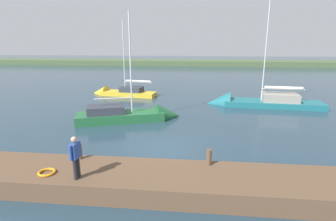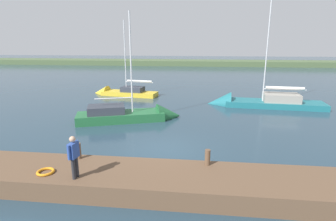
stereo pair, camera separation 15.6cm
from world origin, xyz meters
The scene contains 10 objects.
ground_plane centered at (0.00, 0.00, 0.00)m, with size 200.00×200.00×0.00m, color #263D4C.
far_shoreline centered at (0.00, -54.55, 0.00)m, with size 180.00×8.00×2.40m, color #4C603D.
dock_pier centered at (0.00, 4.07, 0.38)m, with size 21.82×2.57×0.75m, color brown.
mooring_post_near centered at (-2.18, 3.17, 1.08)m, with size 0.22×0.22×0.66m, color brown.
mooring_post_far centered at (3.27, 3.17, 1.10)m, with size 0.19×0.19×0.70m, color brown.
life_ring_buoy centered at (3.98, 4.58, 0.80)m, with size 0.66×0.66×0.10m, color orange.
sailboat_inner_slip centered at (2.86, -5.31, 0.25)m, with size 7.81×4.30×8.48m.
sailboat_behind_pier centered at (6.67, -14.44, 0.19)m, with size 7.39×2.91×8.57m.
sailboat_far_right centered at (-6.97, -10.93, 0.14)m, with size 10.25×3.19×12.33m.
person_on_dock centered at (2.66, 4.80, 1.68)m, with size 0.28×0.62×1.62m.
Camera 1 is at (-1.57, 13.23, 5.60)m, focal length 28.40 mm.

